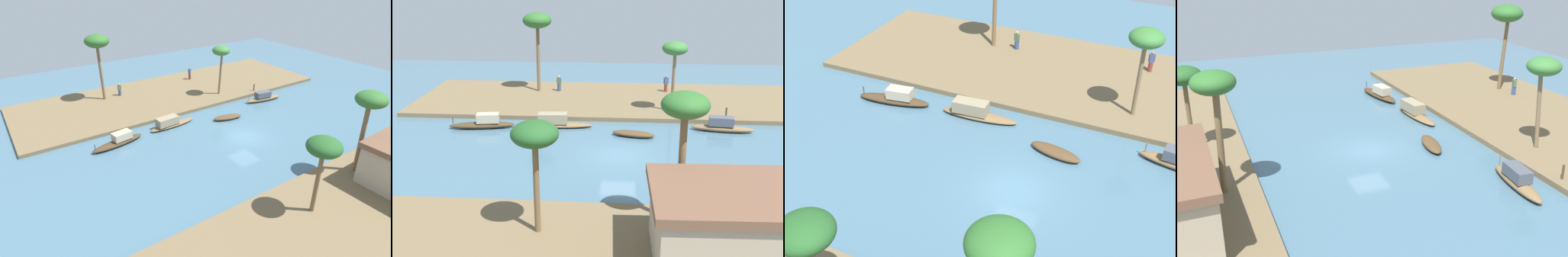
% 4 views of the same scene
% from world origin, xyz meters
% --- Properties ---
extents(river_water, '(67.50, 67.50, 0.00)m').
position_xyz_m(river_water, '(0.00, 0.00, 0.00)').
color(river_water, '#476B7F').
rests_on(river_water, ground).
extents(riverbank_left, '(38.91, 12.90, 0.37)m').
position_xyz_m(riverbank_left, '(0.00, -14.29, 0.18)').
color(riverbank_left, brown).
rests_on(riverbank_left, ground).
extents(riverbank_right, '(38.91, 12.90, 0.37)m').
position_xyz_m(riverbank_right, '(0.00, 14.29, 0.18)').
color(riverbank_right, brown).
rests_on(riverbank_right, ground).
extents(sampan_open_hull, '(5.01, 1.68, 1.20)m').
position_xyz_m(sampan_open_hull, '(-8.15, -5.98, 0.45)').
color(sampan_open_hull, brown).
rests_on(sampan_open_hull, river_water).
extents(sampan_midstream, '(5.38, 1.94, 1.21)m').
position_xyz_m(sampan_midstream, '(11.05, -5.44, 0.43)').
color(sampan_midstream, '#47331E').
rests_on(sampan_midstream, river_water).
extents(sampan_downstream_large, '(5.36, 1.49, 1.19)m').
position_xyz_m(sampan_downstream_large, '(5.13, -6.05, 0.47)').
color(sampan_downstream_large, brown).
rests_on(sampan_downstream_large, river_water).
extents(sampan_with_tall_canopy, '(3.49, 1.75, 0.46)m').
position_xyz_m(sampan_with_tall_canopy, '(-1.09, -4.22, 0.23)').
color(sampan_with_tall_canopy, brown).
rests_on(sampan_with_tall_canopy, river_water).
extents(person_on_near_bank, '(0.49, 0.46, 1.67)m').
position_xyz_m(person_on_near_bank, '(-4.50, -17.23, 1.11)').
color(person_on_near_bank, brown).
rests_on(person_on_near_bank, riverbank_left).
extents(person_by_mooring, '(0.47, 0.43, 1.58)m').
position_xyz_m(person_by_mooring, '(6.33, -16.73, 1.06)').
color(person_by_mooring, '#33477A').
rests_on(person_by_mooring, riverbank_left).
extents(mooring_post, '(0.14, 0.14, 0.90)m').
position_xyz_m(mooring_post, '(-8.93, -8.56, 0.82)').
color(mooring_post, '#4C3823').
rests_on(mooring_post, riverbank_left).
extents(palm_tree_left_near, '(2.18, 2.18, 6.18)m').
position_xyz_m(palm_tree_left_near, '(-4.52, -10.15, 5.75)').
color(palm_tree_left_near, '#7F6647').
rests_on(palm_tree_left_near, riverbank_left).
extents(palm_tree_left_far, '(2.84, 2.84, 7.86)m').
position_xyz_m(palm_tree_left_far, '(8.39, -16.76, 7.23)').
color(palm_tree_left_far, brown).
rests_on(palm_tree_left_far, riverbank_left).
extents(palm_tree_right_tall, '(2.32, 2.32, 6.82)m').
position_xyz_m(palm_tree_right_tall, '(-3.17, 9.72, 6.23)').
color(palm_tree_right_tall, brown).
rests_on(palm_tree_right_tall, riverbank_right).
extents(palm_tree_right_short, '(2.25, 2.25, 5.65)m').
position_xyz_m(palm_tree_right_short, '(3.76, 11.09, 5.24)').
color(palm_tree_right_short, brown).
rests_on(palm_tree_right_short, riverbank_right).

